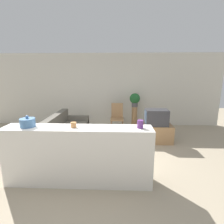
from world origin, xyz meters
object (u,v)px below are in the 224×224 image
object	(u,v)px
decorative_bowl	(28,123)
television	(156,117)
potted_plant	(135,99)
couch	(66,133)
wooden_chair	(117,116)

from	to	relation	value
decorative_bowl	television	bearing A→B (deg)	37.35
potted_plant	decorative_bowl	distance (m)	3.98
potted_plant	decorative_bowl	bearing A→B (deg)	-122.63
couch	potted_plant	size ratio (longest dim) A/B	4.10
wooden_chair	decorative_bowl	world-z (taller)	decorative_bowl
couch	decorative_bowl	size ratio (longest dim) A/B	7.70
couch	potted_plant	xyz separation A→B (m)	(2.10, 1.43, 0.79)
television	wooden_chair	distance (m)	1.48
potted_plant	wooden_chair	bearing A→B (deg)	-147.26
couch	decorative_bowl	bearing A→B (deg)	-91.54
wooden_chair	decorative_bowl	distance (m)	3.37
television	potted_plant	size ratio (longest dim) A/B	1.32
couch	wooden_chair	size ratio (longest dim) A/B	2.05
couch	wooden_chair	world-z (taller)	wooden_chair
wooden_chair	decorative_bowl	size ratio (longest dim) A/B	3.76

